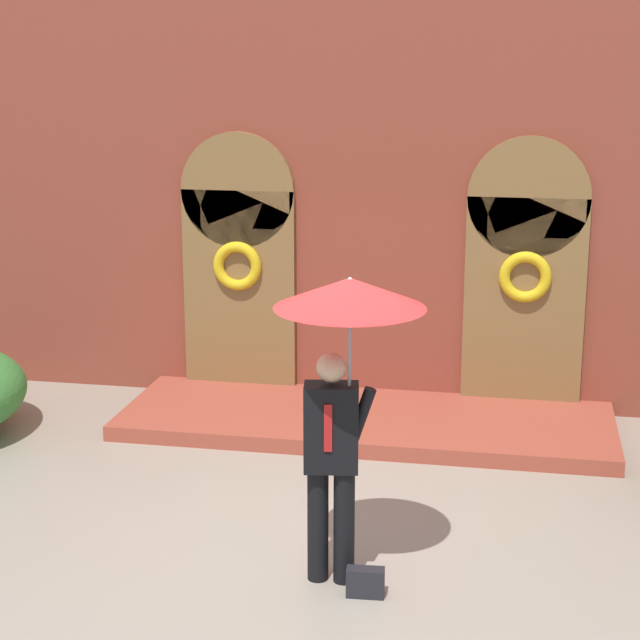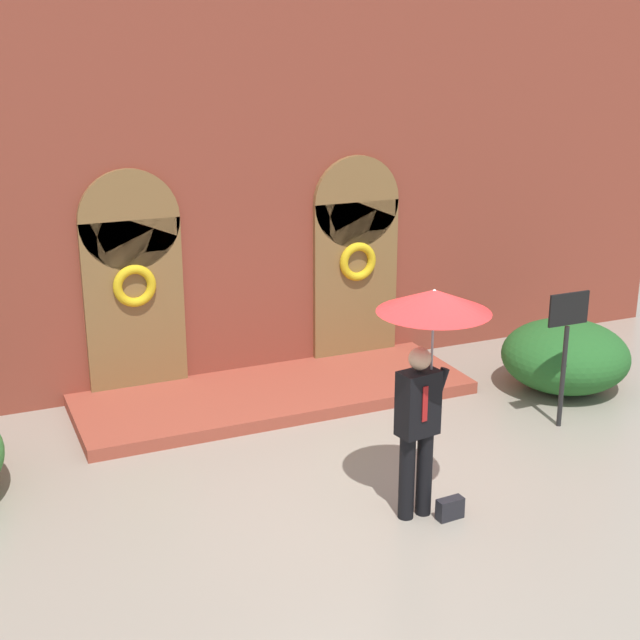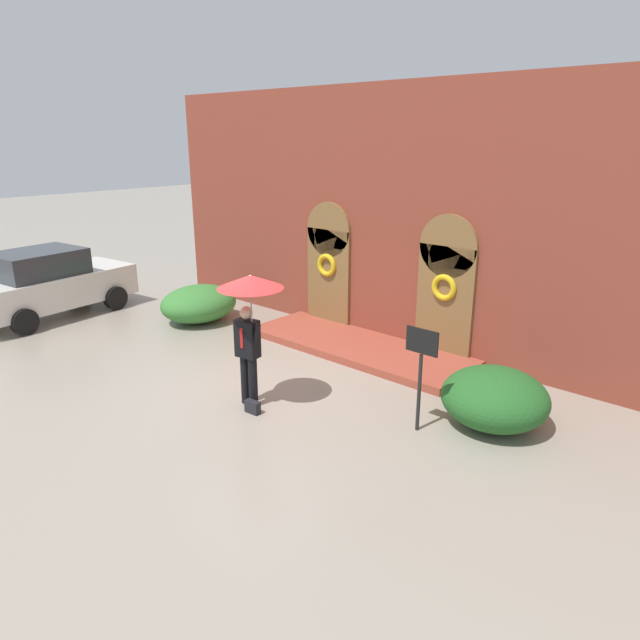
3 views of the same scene
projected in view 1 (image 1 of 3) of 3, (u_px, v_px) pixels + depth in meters
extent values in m
plane|color=gray|center=(309.00, 558.00, 8.49)|extent=(80.00, 80.00, 0.00)
cube|color=brown|center=(384.00, 154.00, 11.80)|extent=(14.00, 0.50, 5.60)
cube|color=brown|center=(239.00, 295.00, 12.21)|extent=(1.30, 0.08, 2.40)
cylinder|color=brown|center=(237.00, 190.00, 11.92)|extent=(1.30, 0.08, 1.30)
cube|color=brown|center=(524.00, 307.00, 11.63)|extent=(1.30, 0.08, 2.40)
cylinder|color=brown|center=(529.00, 197.00, 11.33)|extent=(1.30, 0.08, 1.30)
torus|color=gold|center=(237.00, 266.00, 12.06)|extent=(0.56, 0.12, 0.56)
torus|color=gold|center=(525.00, 277.00, 11.48)|extent=(0.56, 0.12, 0.56)
cube|color=#98402E|center=(366.00, 421.00, 11.38)|extent=(5.20, 1.80, 0.16)
cylinder|color=black|center=(318.00, 524.00, 8.06)|extent=(0.16, 0.16, 0.90)
cylinder|color=black|center=(344.00, 526.00, 8.02)|extent=(0.16, 0.16, 0.90)
cube|color=black|center=(331.00, 427.00, 7.85)|extent=(0.43, 0.30, 0.66)
cube|color=#A51919|center=(328.00, 428.00, 7.71)|extent=(0.06, 0.02, 0.36)
sphere|color=tan|center=(331.00, 367.00, 7.73)|extent=(0.22, 0.22, 0.22)
cylinder|color=black|center=(361.00, 416.00, 7.78)|extent=(0.22, 0.09, 0.46)
cylinder|color=gray|center=(349.00, 374.00, 7.72)|extent=(0.02, 0.02, 0.98)
cone|color=red|center=(350.00, 293.00, 7.57)|extent=(1.10, 1.10, 0.22)
cone|color=white|center=(350.00, 291.00, 7.57)|extent=(0.61, 0.61, 0.20)
cube|color=black|center=(365.00, 582.00, 7.88)|extent=(0.29, 0.14, 0.22)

